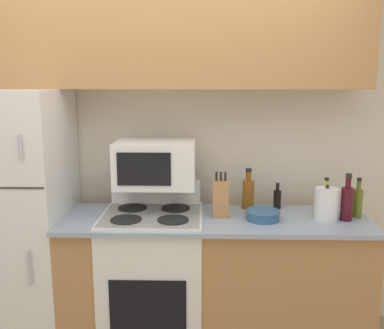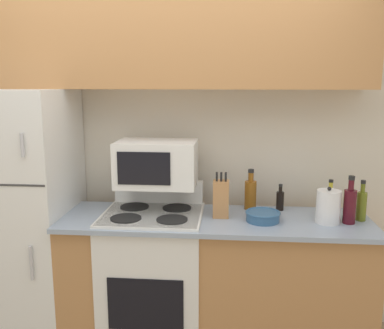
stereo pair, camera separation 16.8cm
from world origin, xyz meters
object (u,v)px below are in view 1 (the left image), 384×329
knife_block (221,198)px  kettle (326,204)px  bowl (263,215)px  bottle_soy_sauce (277,198)px  bottle_olive_oil (358,202)px  bottle_cooking_spray (326,197)px  refrigerator (16,220)px  stove (153,279)px  bottle_whiskey (248,193)px  microwave (155,164)px  bottle_wine_red (347,202)px

knife_block → kettle: knife_block is taller
bowl → bottle_soy_sauce: (0.13, 0.25, 0.04)m
knife_block → bowl: bearing=-14.9°
bottle_olive_oil → bottle_cooking_spray: bearing=131.3°
refrigerator → stove: bearing=-4.3°
stove → bottle_whiskey: size_ratio=3.95×
bottle_cooking_spray → microwave: bearing=-174.8°
microwave → bottle_whiskey: 0.67m
knife_block → bottle_wine_red: bottle_wine_red is taller
bowl → bottle_whiskey: bearing=104.9°
bottle_soy_sauce → bottle_cooking_spray: bearing=-0.9°
stove → microwave: bearing=80.3°
stove → bottle_whiskey: (0.64, 0.21, 0.55)m
bottle_wine_red → knife_block: bearing=175.6°
bottle_olive_oil → kettle: bearing=-163.5°
bottle_whiskey → bottle_olive_oil: bottle_whiskey is taller
bowl → bottle_olive_oil: bearing=6.7°
refrigerator → bottle_wine_red: refrigerator is taller
bottle_soy_sauce → bottle_olive_oil: bearing=-20.5°
bowl → microwave: bearing=168.3°
bowl → kettle: (0.40, 0.01, 0.07)m
bottle_whiskey → bottle_cooking_spray: 0.53m
bowl → bottle_soy_sauce: bottle_soy_sauce is taller
bottle_whiskey → bottle_wine_red: bearing=-22.3°
stove → bottle_soy_sauce: size_ratio=6.15×
bottle_soy_sauce → kettle: kettle is taller
stove → kettle: (1.11, -0.04, 0.54)m
bottle_wine_red → kettle: size_ratio=1.30×
bottle_whiskey → bottle_cooking_spray: (0.53, -0.01, -0.02)m
refrigerator → bottle_cooking_spray: refrigerator is taller
bottle_olive_oil → bowl: bearing=-173.3°
bottle_soy_sauce → bottle_cooking_spray: size_ratio=0.82×
bottle_whiskey → bottle_soy_sauce: size_ratio=1.56×
refrigerator → knife_block: 1.38m
microwave → bottle_soy_sauce: bearing=7.6°
bottle_whiskey → kettle: bearing=-27.8°
bottle_olive_oil → bottle_wine_red: bearing=-145.3°
refrigerator → kettle: refrigerator is taller
knife_block → bottle_olive_oil: 0.88m
stove → kettle: 1.23m
bowl → bottle_cooking_spray: bearing=28.1°
microwave → bottle_whiskey: (0.63, 0.11, -0.22)m
knife_block → bottle_wine_red: 0.79m
stove → bowl: (0.71, -0.05, 0.47)m
bottle_soy_sauce → bottle_whiskey: bearing=179.9°
refrigerator → bottle_olive_oil: 2.26m
stove → bottle_soy_sauce: bearing=13.8°
knife_block → bottle_olive_oil: (0.88, 0.00, -0.02)m
microwave → bottle_cooking_spray: size_ratio=2.37×
bottle_wine_red → refrigerator: bearing=177.2°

